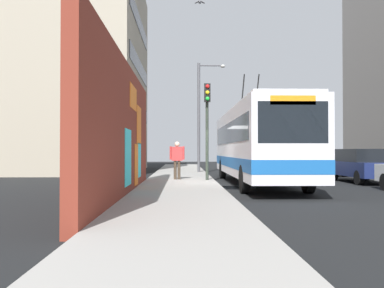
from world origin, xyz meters
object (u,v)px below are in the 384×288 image
Objects in this scene: pedestrian_midblock at (177,157)px; traffic_light at (207,115)px; city_bus at (256,142)px; parked_car_black at (321,162)px; street_lamp at (202,110)px; parked_car_navy at (362,165)px.

pedestrian_midblock is 0.40× the size of traffic_light.
parked_car_black is (6.90, -5.20, -1.03)m from city_bus.
pedestrian_midblock is 0.26× the size of street_lamp.
city_bus is at bearing -107.00° from traffic_light.
city_bus is 3.79m from pedestrian_midblock.
parked_car_black is at bearing -36.98° from city_bus.
parked_car_navy and parked_car_black have the same top height.
parked_car_navy is 8.75m from pedestrian_midblock.
street_lamp reaches higher than parked_car_black.
street_lamp is at bearing 14.33° from city_bus.
city_bus reaches higher than parked_car_navy.
traffic_light is at bearing -110.47° from pedestrian_midblock.
parked_car_navy is at bearing 180.00° from parked_car_black.
parked_car_navy is 2.57× the size of pedestrian_midblock.
parked_car_black is at bearing -99.11° from street_lamp.
traffic_light is 0.64× the size of street_lamp.
parked_car_black is 10.46m from pedestrian_midblock.
parked_car_black is (5.90, -0.00, 0.00)m from parked_car_navy.
city_bus is at bearing 100.95° from parked_car_navy.
parked_car_navy is 1.01× the size of parked_car_black.
traffic_light is (0.66, 2.15, 1.26)m from city_bus.
street_lamp reaches higher than pedestrian_midblock.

